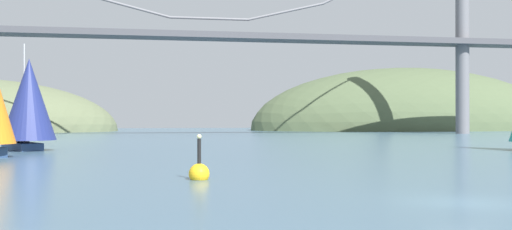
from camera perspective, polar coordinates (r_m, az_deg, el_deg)
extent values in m
plane|color=#426075|center=(24.41, 19.26, -7.90)|extent=(360.00, 360.00, 0.00)
ellipsoid|color=#4C5B3D|center=(171.86, 14.41, -1.39)|extent=(89.70, 44.00, 34.54)
cylinder|color=slate|center=(134.62, 19.07, 7.90)|extent=(2.80, 2.80, 44.86)
cube|color=#47474C|center=(117.75, -4.47, 7.50)|extent=(143.08, 6.00, 1.20)
cylinder|color=slate|center=(118.03, -11.99, 10.10)|extent=(15.41, 0.50, 4.18)
cylinder|color=slate|center=(118.27, -4.47, 9.16)|extent=(15.30, 0.50, 0.50)
cylinder|color=slate|center=(121.09, 2.86, 9.82)|extent=(15.41, 0.50, 4.18)
cube|color=navy|center=(65.98, -21.43, -2.77)|extent=(5.28, 7.56, 0.76)
cube|color=beige|center=(67.24, -21.74, -2.25)|extent=(2.53, 2.85, 0.36)
cylinder|color=#B2B2B7|center=(65.25, -21.24, 1.96)|extent=(0.14, 0.14, 10.08)
cone|color=navy|center=(63.67, -20.83, 1.41)|extent=(7.09, 7.09, 8.15)
sphere|color=gold|center=(31.73, -5.44, -5.61)|extent=(1.10, 1.10, 1.10)
cylinder|color=black|center=(31.65, -5.44, -3.72)|extent=(0.20, 0.20, 1.60)
sphere|color=#F2EA99|center=(31.61, -5.44, -2.05)|extent=(0.24, 0.24, 0.24)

